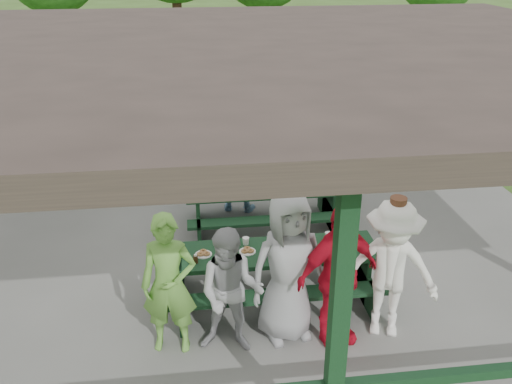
{
  "coord_description": "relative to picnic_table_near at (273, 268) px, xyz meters",
  "views": [
    {
      "loc": [
        -1.12,
        -7.27,
        4.54
      ],
      "look_at": [
        -0.24,
        -0.3,
        1.29
      ],
      "focal_mm": 38.0,
      "sensor_mm": 36.0,
      "label": 1
    }
  ],
  "objects": [
    {
      "name": "ground",
      "position": [
        0.13,
        1.2,
        -0.58
      ],
      "size": [
        90.0,
        90.0,
        0.0
      ],
      "primitive_type": "plane",
      "color": "#304C18",
      "rests_on": "ground"
    },
    {
      "name": "concrete_slab",
      "position": [
        0.13,
        1.2,
        -0.53
      ],
      "size": [
        10.0,
        8.0,
        0.1
      ],
      "primitive_type": "cube",
      "color": "slate",
      "rests_on": "ground"
    },
    {
      "name": "pavilion_structure",
      "position": [
        0.13,
        1.2,
        2.59
      ],
      "size": [
        10.6,
        8.6,
        3.24
      ],
      "color": "black",
      "rests_on": "concrete_slab"
    },
    {
      "name": "picnic_table_near",
      "position": [
        0.0,
        0.0,
        0.0
      ],
      "size": [
        2.81,
        1.39,
        0.75
      ],
      "color": "black",
      "rests_on": "concrete_slab"
    },
    {
      "name": "picnic_table_far",
      "position": [
        0.17,
        2.0,
        -0.01
      ],
      "size": [
        2.59,
        1.39,
        0.75
      ],
      "color": "black",
      "rests_on": "concrete_slab"
    },
    {
      "name": "table_setting",
      "position": [
        0.04,
        0.01,
        0.3
      ],
      "size": [
        2.23,
        0.45,
        0.1
      ],
      "color": "white",
      "rests_on": "picnic_table_near"
    },
    {
      "name": "contestant_green",
      "position": [
        -1.33,
        -0.82,
        0.4
      ],
      "size": [
        0.69,
        0.5,
        1.76
      ],
      "primitive_type": "imported",
      "rotation": [
        0.0,
        0.0,
        -0.13
      ],
      "color": "#63A03D",
      "rests_on": "concrete_slab"
    },
    {
      "name": "contestant_grey_left",
      "position": [
        -0.63,
        -0.94,
        0.31
      ],
      "size": [
        0.89,
        0.76,
        1.59
      ],
      "primitive_type": "imported",
      "rotation": [
        0.0,
        0.0,
        -0.22
      ],
      "color": "#9C9C9F",
      "rests_on": "concrete_slab"
    },
    {
      "name": "contestant_grey_mid",
      "position": [
        0.06,
        -0.75,
        0.48
      ],
      "size": [
        1.04,
        0.79,
        1.92
      ],
      "primitive_type": "imported",
      "rotation": [
        0.0,
        0.0,
        0.21
      ],
      "color": "gray",
      "rests_on": "concrete_slab"
    },
    {
      "name": "contestant_red",
      "position": [
        0.62,
        -0.94,
        0.44
      ],
      "size": [
        1.17,
        0.78,
        1.84
      ],
      "primitive_type": "imported",
      "rotation": [
        0.0,
        0.0,
        0.34
      ],
      "color": "red",
      "rests_on": "concrete_slab"
    },
    {
      "name": "contestant_white_fedora",
      "position": [
        1.27,
        -0.87,
        0.42
      ],
      "size": [
        1.31,
        0.99,
        1.85
      ],
      "rotation": [
        0.0,
        0.0,
        -0.32
      ],
      "color": "white",
      "rests_on": "concrete_slab"
    },
    {
      "name": "spectator_lblue",
      "position": [
        -0.19,
        2.76,
        0.29
      ],
      "size": [
        1.49,
        0.84,
        1.53
      ],
      "primitive_type": "imported",
      "rotation": [
        0.0,
        0.0,
        2.85
      ],
      "color": "#91C2E0",
      "rests_on": "concrete_slab"
    },
    {
      "name": "spectator_blue",
      "position": [
        -1.21,
        3.49,
        0.33
      ],
      "size": [
        0.65,
        0.49,
        1.63
      ],
      "primitive_type": "imported",
      "rotation": [
        0.0,
        0.0,
        3.32
      ],
      "color": "teal",
      "rests_on": "concrete_slab"
    },
    {
      "name": "spectator_grey",
      "position": [
        1.54,
        2.95,
        0.33
      ],
      "size": [
        0.86,
        0.71,
        1.62
      ],
      "primitive_type": "imported",
      "rotation": [
        0.0,
        0.0,
        3.27
      ],
      "color": "#99999B",
      "rests_on": "concrete_slab"
    },
    {
      "name": "pickup_truck",
      "position": [
        3.01,
        9.03,
        0.12
      ],
      "size": [
        5.35,
        3.14,
        1.4
      ],
      "primitive_type": "imported",
      "rotation": [
        0.0,
        0.0,
        1.4
      ],
      "color": "silver",
      "rests_on": "ground"
    },
    {
      "name": "farm_trailer",
      "position": [
        -3.84,
        10.15,
        0.14
      ],
      "size": [
        4.14,
        2.62,
        1.45
      ],
      "rotation": [
        0.0,
        0.0,
        -0.34
      ],
      "color": "navy",
      "rests_on": "ground"
    }
  ]
}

